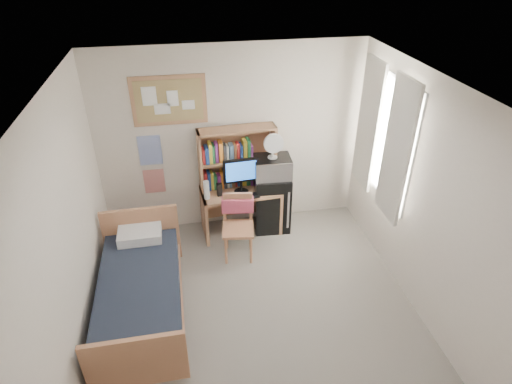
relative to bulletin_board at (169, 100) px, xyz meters
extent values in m
cube|color=gray|center=(0.78, -2.08, -1.93)|extent=(3.60, 4.20, 0.02)
cube|color=white|center=(0.78, -2.08, 0.68)|extent=(3.60, 4.20, 0.02)
cube|color=silver|center=(0.78, 0.02, -0.62)|extent=(3.60, 0.04, 2.60)
cube|color=silver|center=(-1.02, -2.08, -0.62)|extent=(0.04, 4.20, 2.60)
cube|color=silver|center=(2.58, -2.08, -0.62)|extent=(0.04, 4.20, 2.60)
cube|color=white|center=(2.53, -0.88, -0.32)|extent=(0.10, 1.40, 1.70)
cube|color=beige|center=(2.50, -1.28, -0.32)|extent=(0.04, 0.55, 1.70)
cube|color=beige|center=(2.50, -0.48, -0.32)|extent=(0.04, 0.55, 1.70)
cube|color=#A38C56|center=(0.00, 0.00, 0.00)|extent=(0.94, 0.03, 0.64)
cube|color=#2A45A8|center=(-0.32, 0.01, -0.67)|extent=(0.30, 0.01, 0.42)
cube|color=red|center=(-0.32, 0.01, -1.14)|extent=(0.28, 0.01, 0.36)
cube|color=#AE7A54|center=(0.84, -0.28, -1.58)|extent=(1.12, 0.62, 0.68)
cube|color=#B67C56|center=(0.72, -0.84, -1.48)|extent=(0.50, 0.50, 0.88)
cube|color=black|center=(1.29, -0.25, -1.50)|extent=(0.53, 0.53, 0.85)
cube|color=black|center=(-0.50, -1.65, -1.67)|extent=(0.92, 1.82, 0.50)
cube|color=#AE7A54|center=(0.83, -0.13, -0.81)|extent=(1.07, 0.34, 0.86)
cube|color=black|center=(0.84, -0.34, -0.99)|extent=(0.48, 0.07, 0.51)
cube|color=black|center=(0.85, -0.48, -1.23)|extent=(0.43, 0.16, 0.02)
cube|color=black|center=(0.55, -0.36, -1.15)|extent=(0.08, 0.08, 0.17)
cube|color=black|center=(1.14, -0.32, -1.16)|extent=(0.07, 0.07, 0.17)
cylinder|color=white|center=(0.37, -0.42, -1.11)|extent=(0.08, 0.08, 0.26)
cube|color=#D14F6B|center=(0.75, -0.65, -1.24)|extent=(0.43, 0.19, 0.20)
cube|color=silver|center=(1.29, -0.27, -0.93)|extent=(0.52, 0.40, 0.29)
cylinder|color=white|center=(1.29, -0.27, -0.62)|extent=(0.28, 0.28, 0.33)
cube|color=white|center=(-0.51, -0.90, -1.36)|extent=(0.52, 0.37, 0.12)
camera|label=1|loc=(0.13, -5.30, 1.81)|focal=30.00mm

